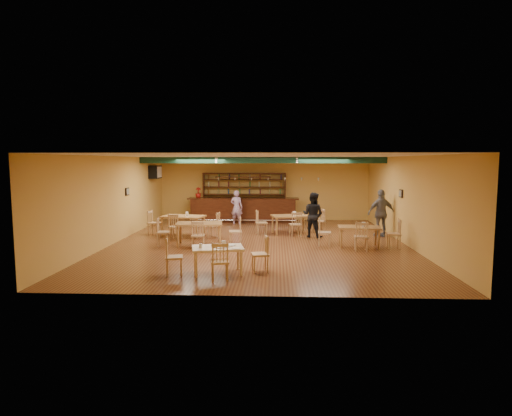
{
  "coord_description": "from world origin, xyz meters",
  "views": [
    {
      "loc": [
        0.58,
        -14.8,
        2.82
      ],
      "look_at": [
        -0.14,
        0.6,
        1.15
      ],
      "focal_mm": 30.25,
      "sensor_mm": 36.0,
      "label": 1
    }
  ],
  "objects_px": {
    "dining_table_d": "(359,237)",
    "near_table": "(218,260)",
    "bar_counter": "(243,210)",
    "dining_table_a": "(183,226)",
    "dining_table_c": "(199,234)",
    "dining_table_b": "(291,224)",
    "patron_bar": "(237,207)",
    "patron_right_a": "(313,215)"
  },
  "relations": [
    {
      "from": "dining_table_d",
      "to": "patron_right_a",
      "type": "bearing_deg",
      "value": 132.29
    },
    {
      "from": "bar_counter",
      "to": "dining_table_c",
      "type": "height_order",
      "value": "bar_counter"
    },
    {
      "from": "dining_table_d",
      "to": "near_table",
      "type": "relative_size",
      "value": 1.07
    },
    {
      "from": "dining_table_b",
      "to": "dining_table_d",
      "type": "bearing_deg",
      "value": -63.28
    },
    {
      "from": "dining_table_d",
      "to": "near_table",
      "type": "distance_m",
      "value": 5.56
    },
    {
      "from": "dining_table_c",
      "to": "patron_bar",
      "type": "height_order",
      "value": "patron_bar"
    },
    {
      "from": "near_table",
      "to": "patron_right_a",
      "type": "height_order",
      "value": "patron_right_a"
    },
    {
      "from": "bar_counter",
      "to": "dining_table_d",
      "type": "height_order",
      "value": "bar_counter"
    },
    {
      "from": "patron_right_a",
      "to": "dining_table_c",
      "type": "bearing_deg",
      "value": 53.3
    },
    {
      "from": "bar_counter",
      "to": "dining_table_c",
      "type": "relative_size",
      "value": 3.36
    },
    {
      "from": "dining_table_b",
      "to": "near_table",
      "type": "height_order",
      "value": "dining_table_b"
    },
    {
      "from": "dining_table_d",
      "to": "patron_right_a",
      "type": "xyz_separation_m",
      "value": [
        -1.37,
        1.77,
        0.5
      ]
    },
    {
      "from": "dining_table_c",
      "to": "patron_right_a",
      "type": "bearing_deg",
      "value": 17.53
    },
    {
      "from": "dining_table_d",
      "to": "patron_bar",
      "type": "height_order",
      "value": "patron_bar"
    },
    {
      "from": "dining_table_b",
      "to": "dining_table_c",
      "type": "relative_size",
      "value": 0.94
    },
    {
      "from": "dining_table_b",
      "to": "patron_right_a",
      "type": "bearing_deg",
      "value": -58.43
    },
    {
      "from": "patron_right_a",
      "to": "dining_table_d",
      "type": "bearing_deg",
      "value": 157.29
    },
    {
      "from": "dining_table_a",
      "to": "dining_table_c",
      "type": "bearing_deg",
      "value": -50.69
    },
    {
      "from": "dining_table_c",
      "to": "near_table",
      "type": "xyz_separation_m",
      "value": [
        1.12,
        -3.65,
        -0.04
      ]
    },
    {
      "from": "bar_counter",
      "to": "dining_table_d",
      "type": "distance_m",
      "value": 7.14
    },
    {
      "from": "dining_table_a",
      "to": "dining_table_d",
      "type": "distance_m",
      "value": 6.51
    },
    {
      "from": "dining_table_c",
      "to": "dining_table_a",
      "type": "bearing_deg",
      "value": 111.57
    },
    {
      "from": "dining_table_d",
      "to": "dining_table_c",
      "type": "bearing_deg",
      "value": -175.77
    },
    {
      "from": "dining_table_c",
      "to": "near_table",
      "type": "relative_size",
      "value": 1.2
    },
    {
      "from": "bar_counter",
      "to": "patron_bar",
      "type": "height_order",
      "value": "patron_bar"
    },
    {
      "from": "dining_table_b",
      "to": "patron_bar",
      "type": "relative_size",
      "value": 0.94
    },
    {
      "from": "dining_table_a",
      "to": "near_table",
      "type": "distance_m",
      "value": 5.79
    },
    {
      "from": "dining_table_d",
      "to": "near_table",
      "type": "xyz_separation_m",
      "value": [
        -4.21,
        -3.62,
        0.0
      ]
    },
    {
      "from": "near_table",
      "to": "patron_right_a",
      "type": "bearing_deg",
      "value": 50.44
    },
    {
      "from": "dining_table_d",
      "to": "dining_table_a",
      "type": "bearing_deg",
      "value": 168.6
    },
    {
      "from": "dining_table_a",
      "to": "patron_right_a",
      "type": "bearing_deg",
      "value": 11.32
    },
    {
      "from": "dining_table_b",
      "to": "patron_bar",
      "type": "distance_m",
      "value": 3.32
    },
    {
      "from": "dining_table_d",
      "to": "dining_table_b",
      "type": "bearing_deg",
      "value": 134.74
    },
    {
      "from": "dining_table_b",
      "to": "patron_right_a",
      "type": "xyz_separation_m",
      "value": [
        0.8,
        -0.8,
        0.48
      ]
    },
    {
      "from": "dining_table_a",
      "to": "dining_table_b",
      "type": "height_order",
      "value": "dining_table_a"
    },
    {
      "from": "bar_counter",
      "to": "patron_bar",
      "type": "relative_size",
      "value": 3.33
    },
    {
      "from": "dining_table_a",
      "to": "bar_counter",
      "type": "bearing_deg",
      "value": 74.73
    },
    {
      "from": "dining_table_a",
      "to": "patron_bar",
      "type": "bearing_deg",
      "value": 72.2
    },
    {
      "from": "bar_counter",
      "to": "dining_table_c",
      "type": "bearing_deg",
      "value": -100.54
    },
    {
      "from": "dining_table_a",
      "to": "dining_table_d",
      "type": "xyz_separation_m",
      "value": [
        6.25,
        -1.79,
        -0.05
      ]
    },
    {
      "from": "bar_counter",
      "to": "dining_table_b",
      "type": "height_order",
      "value": "bar_counter"
    },
    {
      "from": "dining_table_b",
      "to": "patron_bar",
      "type": "height_order",
      "value": "patron_bar"
    }
  ]
}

